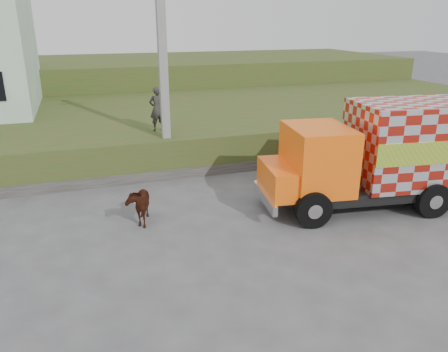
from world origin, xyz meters
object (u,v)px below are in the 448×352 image
object	(u,v)px
cargo_truck	(393,154)
pedestrian	(157,109)
utility_pole	(163,68)
cow	(138,203)

from	to	relation	value
cargo_truck	pedestrian	bearing A→B (deg)	143.18
utility_pole	pedestrian	size ratio (longest dim) A/B	4.54
cargo_truck	pedestrian	xyz separation A→B (m)	(-6.36, 6.29, 0.66)
cow	pedestrian	xyz separation A→B (m)	(1.55, 5.09, 1.79)
cargo_truck	pedestrian	distance (m)	8.97
cargo_truck	cow	world-z (taller)	cargo_truck
cow	cargo_truck	bearing A→B (deg)	2.08
utility_pole	pedestrian	bearing A→B (deg)	94.59
utility_pole	pedestrian	xyz separation A→B (m)	(-0.10, 1.21, -1.69)
cargo_truck	utility_pole	bearing A→B (deg)	148.79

